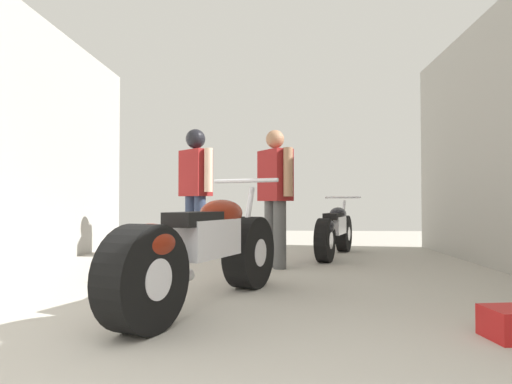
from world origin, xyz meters
TOP-DOWN VIEW (x-y plane):
  - ground_plane at (0.00, 3.13)m, footprint 15.04×15.04m
  - motorcycle_maroon_cruiser at (-0.33, 2.32)m, footprint 0.99×1.98m
  - motorcycle_black_naked at (0.97, 5.21)m, footprint 0.81×1.75m
  - mechanic_in_blue at (0.16, 4.18)m, footprint 0.44×0.58m
  - mechanic_with_helmet at (-0.95, 5.11)m, footprint 0.59×0.55m

SIDE VIEW (x-z plane):
  - ground_plane at x=0.00m, z-range 0.00..0.00m
  - motorcycle_black_naked at x=0.97m, z-range -0.06..0.78m
  - motorcycle_maroon_cruiser at x=-0.33m, z-range -0.08..0.87m
  - mechanic_in_blue at x=0.16m, z-range 0.10..1.69m
  - mechanic_with_helmet at x=-0.95m, z-range 0.18..1.94m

